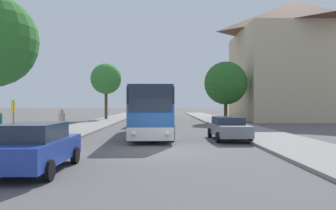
% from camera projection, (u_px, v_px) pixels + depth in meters
% --- Properties ---
extents(ground_plane, '(300.00, 300.00, 0.00)m').
position_uv_depth(ground_plane, '(159.00, 151.00, 15.17)').
color(ground_plane, '#565454').
rests_on(ground_plane, ground).
extents(sidewalk_left, '(4.00, 120.00, 0.15)m').
position_uv_depth(sidewalk_left, '(7.00, 150.00, 15.09)').
color(sidewalk_left, gray).
rests_on(sidewalk_left, ground_plane).
extents(sidewalk_right, '(4.00, 120.00, 0.15)m').
position_uv_depth(sidewalk_right, '(309.00, 150.00, 15.25)').
color(sidewalk_right, gray).
rests_on(sidewalk_right, ground_plane).
extents(building_right_background, '(15.60, 14.26, 16.23)m').
position_uv_depth(building_right_background, '(297.00, 60.00, 44.33)').
color(building_right_background, '#C6B28E').
rests_on(building_right_background, ground_plane).
extents(bus_front, '(3.05, 11.80, 3.26)m').
position_uv_depth(bus_front, '(151.00, 110.00, 22.75)').
color(bus_front, silver).
rests_on(bus_front, ground_plane).
extents(bus_middle, '(2.99, 11.77, 3.48)m').
position_uv_depth(bus_middle, '(155.00, 107.00, 37.64)').
color(bus_middle, '#2D519E').
rests_on(bus_middle, ground_plane).
extents(bus_rear, '(2.94, 11.15, 3.37)m').
position_uv_depth(bus_rear, '(159.00, 106.00, 52.16)').
color(bus_rear, '#2D2D2D').
rests_on(bus_rear, ground_plane).
extents(parked_car_left_curb, '(2.12, 4.44, 1.59)m').
position_uv_depth(parked_car_left_curb, '(34.00, 147.00, 10.66)').
color(parked_car_left_curb, '#233D9E').
rests_on(parked_car_left_curb, ground_plane).
extents(parked_car_right_near, '(2.08, 4.73, 1.41)m').
position_uv_depth(parked_car_right_near, '(228.00, 128.00, 19.93)').
color(parked_car_right_near, slate).
rests_on(parked_car_right_near, ground_plane).
extents(bus_stop_sign, '(0.08, 0.45, 2.26)m').
position_uv_depth(bus_stop_sign, '(13.00, 116.00, 16.88)').
color(bus_stop_sign, gray).
rests_on(bus_stop_sign, sidewalk_left).
extents(pedestrian_waiting_near, '(0.36, 0.36, 1.78)m').
position_uv_depth(pedestrian_waiting_near, '(62.00, 124.00, 18.89)').
color(pedestrian_waiting_near, '#23232D').
rests_on(pedestrian_waiting_near, sidewalk_left).
extents(tree_left_near, '(4.14, 4.14, 7.50)m').
position_uv_depth(tree_left_near, '(106.00, 79.00, 44.19)').
color(tree_left_near, '#513D23').
rests_on(tree_left_near, sidewalk_left).
extents(tree_right_near, '(5.07, 5.07, 7.03)m').
position_uv_depth(tree_right_near, '(226.00, 83.00, 38.59)').
color(tree_right_near, '#47331E').
rests_on(tree_right_near, sidewalk_right).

